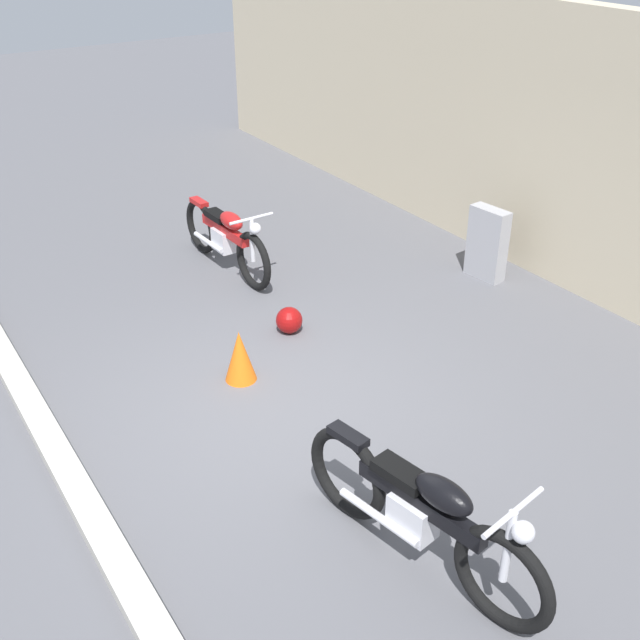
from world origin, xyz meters
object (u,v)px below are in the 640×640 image
at_px(traffic_cone, 240,356).
at_px(motorcycle_black, 421,514).
at_px(stone_marker, 487,243).
at_px(motorcycle_red, 226,237).
at_px(helmet, 289,320).

bearing_deg(traffic_cone, motorcycle_black, -1.23).
xyz_separation_m(stone_marker, motorcycle_red, (-1.98, -2.65, -0.01)).
bearing_deg(traffic_cone, motorcycle_red, 155.95).
bearing_deg(traffic_cone, stone_marker, 96.20).
distance_m(stone_marker, motorcycle_red, 3.30).
relative_size(motorcycle_black, motorcycle_red, 1.05).
relative_size(stone_marker, motorcycle_black, 0.42).
bearing_deg(motorcycle_black, traffic_cone, 168.51).
relative_size(stone_marker, helmet, 3.08).
bearing_deg(helmet, stone_marker, 87.03).
relative_size(traffic_cone, motorcycle_red, 0.26).
height_order(stone_marker, motorcycle_black, motorcycle_black).
height_order(helmet, traffic_cone, traffic_cone).
distance_m(helmet, traffic_cone, 1.06).
bearing_deg(helmet, motorcycle_red, 174.85).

